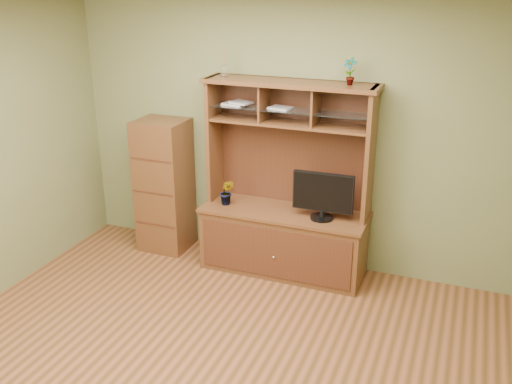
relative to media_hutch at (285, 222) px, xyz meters
The scene contains 8 objects.
room 1.92m from the media_hutch, 92.90° to the right, with size 4.54×4.04×2.74m.
media_hutch is the anchor object (origin of this frame).
monitor 0.55m from the media_hutch, 11.90° to the right, with size 0.57×0.22×0.45m.
orchid_plant 0.64m from the media_hutch, behind, with size 0.15×0.12×0.27m, color #23571E.
top_plant 1.60m from the media_hutch, ahead, with size 0.13×0.09×0.24m, color #3C6322.
reed_diffuser 1.63m from the media_hutch, behind, with size 0.06×0.06×0.29m.
magazines 1.19m from the media_hutch, 168.69° to the left, with size 0.70×0.20×0.04m.
side_cabinet 1.38m from the media_hutch, behind, with size 0.51×0.46×1.42m.
Camera 1 is at (1.69, -3.19, 2.82)m, focal length 40.00 mm.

